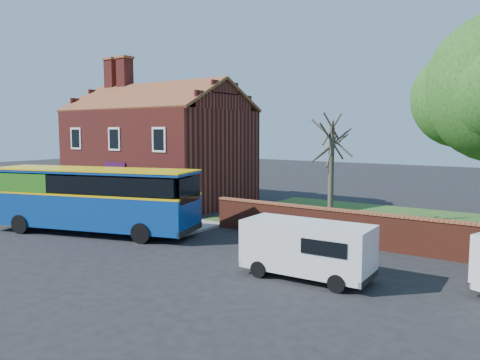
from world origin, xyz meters
The scene contains 9 objects.
ground centered at (0.00, 0.00, 0.00)m, with size 120.00×120.00×0.00m, color black.
pavement centered at (-7.00, 5.75, 0.06)m, with size 18.00×3.50×0.12m, color gray.
kerb centered at (-7.00, 4.00, 0.07)m, with size 18.00×0.15×0.14m, color slate.
grass_strip centered at (13.00, 13.00, 0.02)m, with size 26.00×12.00×0.04m, color #426B28.
shop_building centered at (-7.02, 11.50, 3.41)m, with size 12.30×8.13×10.50m.
boundary_wall centered at (13.00, 7.00, 0.81)m, with size 22.00×0.38×1.60m.
bus centered at (-2.66, 1.99, 1.84)m, with size 10.99×5.72×3.25m.
van_near centered at (9.81, 1.67, 1.10)m, with size 4.56×2.02×1.97m.
bare_tree centered at (6.50, 11.05, 2.97)m, with size 2.17×2.59×5.80m.
Camera 1 is at (16.99, -12.69, 5.12)m, focal length 35.00 mm.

